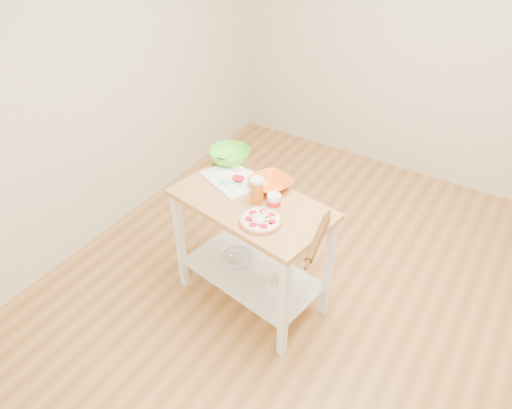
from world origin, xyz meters
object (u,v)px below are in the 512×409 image
at_px(shelf_glass_bowl, 237,258).
at_px(knife, 229,162).
at_px(prep_island, 252,232).
at_px(green_bowl, 230,156).
at_px(pizza, 261,220).
at_px(shelf_bin, 276,286).
at_px(orange_bowl, 271,184).
at_px(rolling_pin, 318,239).
at_px(cutting_board, 233,178).
at_px(yogurt_tub, 274,202).
at_px(beer_pint, 257,190).
at_px(spatula, 230,183).

bearing_deg(shelf_glass_bowl, knife, 131.63).
distance_m(prep_island, green_bowl, 0.61).
bearing_deg(pizza, shelf_bin, 41.27).
bearing_deg(prep_island, knife, 142.42).
xyz_separation_m(orange_bowl, shelf_bin, (0.22, -0.28, -0.62)).
relative_size(orange_bowl, rolling_pin, 0.66).
relative_size(cutting_board, yogurt_tub, 2.53).
bearing_deg(beer_pint, spatula, 165.89).
relative_size(knife, yogurt_tub, 1.42).
xyz_separation_m(orange_bowl, shelf_glass_bowl, (-0.17, -0.17, -0.64)).
height_order(cutting_board, spatula, cutting_board).
distance_m(cutting_board, beer_pint, 0.32).
bearing_deg(pizza, prep_island, 137.53).
xyz_separation_m(yogurt_tub, shelf_bin, (0.09, -0.09, -0.64)).
bearing_deg(rolling_pin, pizza, -176.39).
bearing_deg(prep_island, green_bowl, 140.26).
distance_m(prep_island, orange_bowl, 0.35).
bearing_deg(shelf_glass_bowl, beer_pint, -4.34).
distance_m(orange_bowl, beer_pint, 0.19).
distance_m(prep_island, rolling_pin, 0.62).
bearing_deg(knife, shelf_glass_bowl, -49.26).
height_order(prep_island, yogurt_tub, yogurt_tub).
distance_m(green_bowl, shelf_bin, 0.99).
xyz_separation_m(prep_island, beer_pint, (0.03, 0.02, 0.35)).
bearing_deg(orange_bowl, shelf_glass_bowl, -136.25).
relative_size(knife, rolling_pin, 0.66).
relative_size(spatula, shelf_bin, 1.31).
bearing_deg(beer_pint, knife, 146.37).
height_order(knife, rolling_pin, rolling_pin).
xyz_separation_m(orange_bowl, beer_pint, (0.01, -0.18, 0.06)).
distance_m(orange_bowl, shelf_glass_bowl, 0.68).
bearing_deg(green_bowl, prep_island, -39.74).
distance_m(rolling_pin, shelf_glass_bowl, 0.95).
xyz_separation_m(shelf_glass_bowl, shelf_bin, (0.40, -0.11, 0.02)).
distance_m(prep_island, pizza, 0.35).
relative_size(cutting_board, spatula, 3.25).
relative_size(cutting_board, knife, 1.78).
height_order(pizza, green_bowl, green_bowl).
xyz_separation_m(prep_island, shelf_glass_bowl, (-0.15, 0.03, -0.35)).
bearing_deg(green_bowl, shelf_bin, -32.24).
bearing_deg(shelf_bin, knife, 149.60).
distance_m(orange_bowl, rolling_pin, 0.61).
bearing_deg(yogurt_tub, orange_bowl, 126.10).
height_order(spatula, knife, knife).
height_order(prep_island, shelf_glass_bowl, prep_island).
bearing_deg(rolling_pin, spatula, 164.78).
xyz_separation_m(spatula, shelf_bin, (0.47, -0.16, -0.60)).
bearing_deg(shelf_glass_bowl, rolling_pin, -12.87).
relative_size(rolling_pin, shelf_bin, 3.62).
bearing_deg(beer_pint, pizza, -51.84).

